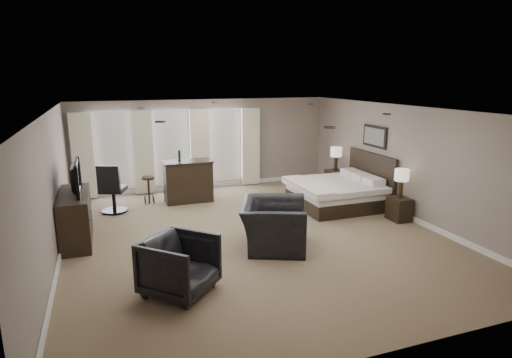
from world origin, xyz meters
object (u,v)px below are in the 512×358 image
object	(u,v)px
dresser	(76,218)
bar_stool_right	(186,188)
bed	(334,181)
lamp_near	(401,184)
armchair_far	(179,263)
nightstand_far	(335,180)
bar_stool_left	(149,190)
nightstand_near	(399,209)
bar_counter	(188,181)
tv	(73,190)
armchair_near	(274,217)
desk_chair	(113,188)
lamp_far	(336,159)

from	to	relation	value
dresser	bar_stool_right	world-z (taller)	dresser
bed	dresser	bearing A→B (deg)	-176.88
lamp_near	armchair_far	world-z (taller)	lamp_near
nightstand_far	bar_stool_left	bearing A→B (deg)	175.20
nightstand_near	bar_counter	size ratio (longest dim) A/B	0.42
tv	bar_counter	distance (m)	3.41
bar_stool_right	armchair_near	bearing A→B (deg)	-74.50
nightstand_near	dresser	size ratio (longest dim) A/B	0.31
bar_counter	desk_chair	distance (m)	1.92
nightstand_far	tv	size ratio (longest dim) A/B	0.52
nightstand_near	armchair_far	world-z (taller)	armchair_far
bar_counter	bar_stool_right	world-z (taller)	bar_counter
bed	bar_stool_left	bearing A→B (deg)	156.62
bed	lamp_far	xyz separation A→B (m)	(0.89, 1.45, 0.26)
tv	dresser	bearing A→B (deg)	0.00
desk_chair	nightstand_far	bearing A→B (deg)	-159.35
tv	armchair_far	size ratio (longest dim) A/B	1.15
tv	armchair_far	xyz separation A→B (m)	(1.57, -2.80, -0.58)
tv	lamp_far	bearing A→B (deg)	-75.58
nightstand_far	bar_stool_left	size ratio (longest dim) A/B	0.81
nightstand_far	bar_stool_left	world-z (taller)	bar_stool_left
lamp_far	bar_stool_left	bearing A→B (deg)	175.20
lamp_near	desk_chair	world-z (taller)	desk_chair
nightstand_near	desk_chair	world-z (taller)	desk_chair
nightstand_near	bar_stool_right	world-z (taller)	bar_stool_right
bed	lamp_near	world-z (taller)	bed
lamp_far	armchair_far	xyz separation A→B (m)	(-5.35, -4.58, -0.43)
nightstand_far	dresser	size ratio (longest dim) A/B	0.34
nightstand_far	bar_stool_right	distance (m)	4.32
tv	bar_stool_right	xyz separation A→B (m)	(2.60, 2.01, -0.70)
bed	lamp_far	bearing A→B (deg)	58.46
lamp_near	dresser	bearing A→B (deg)	170.80
bar_stool_left	armchair_near	bearing A→B (deg)	-62.93
armchair_far	bar_counter	distance (m)	4.98
bar_stool_left	nightstand_near	bearing A→B (deg)	-32.41
nightstand_near	nightstand_far	size ratio (longest dim) A/B	0.93
dresser	bar_counter	distance (m)	3.37
bed	bar_stool_left	xyz separation A→B (m)	(-4.37, 1.89, -0.31)
bar_stool_left	bed	bearing A→B (deg)	-23.38
bar_stool_right	bed	bearing A→B (deg)	-26.20
bed	lamp_near	xyz separation A→B (m)	(0.89, -1.45, 0.21)
lamp_near	bar_stool_right	size ratio (longest dim) A/B	0.91
armchair_far	bar_counter	world-z (taller)	bar_counter
dresser	bar_stool_right	xyz separation A→B (m)	(2.60, 2.01, -0.13)
tv	bar_stool_left	distance (m)	2.86
nightstand_near	lamp_near	distance (m)	0.60
lamp_near	armchair_near	size ratio (longest dim) A/B	0.48
lamp_far	bar_stool_left	xyz separation A→B (m)	(-5.26, 0.44, -0.57)
nightstand_far	bar_counter	world-z (taller)	bar_counter
nightstand_near	dresser	bearing A→B (deg)	170.80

